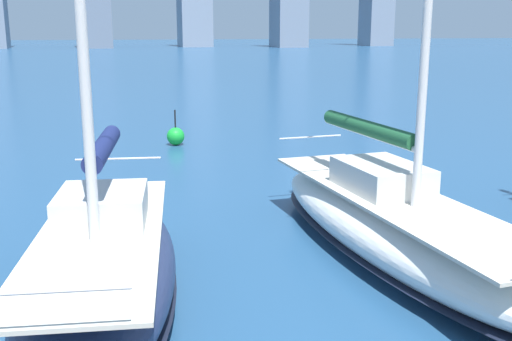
{
  "coord_description": "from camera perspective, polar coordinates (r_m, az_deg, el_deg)",
  "views": [
    {
      "loc": [
        2.59,
        2.6,
        4.44
      ],
      "look_at": [
        -0.05,
        -6.56,
        2.2
      ],
      "focal_mm": 42.0,
      "sensor_mm": 36.0,
      "label": 1
    }
  ],
  "objects": [
    {
      "name": "channel_buoy",
      "position": [
        23.92,
        -7.66,
        3.26
      ],
      "size": [
        0.7,
        0.7,
        1.4
      ],
      "color": "green",
      "rests_on": "ground"
    },
    {
      "name": "sailboat_forest",
      "position": [
        12.24,
        12.9,
        -4.75
      ],
      "size": [
        2.7,
        9.38,
        12.52
      ],
      "color": "white",
      "rests_on": "ground"
    },
    {
      "name": "sailboat_navy",
      "position": [
        10.05,
        -14.42,
        -8.75
      ],
      "size": [
        3.43,
        7.53,
        9.53
      ],
      "color": "navy",
      "rests_on": "ground"
    }
  ]
}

